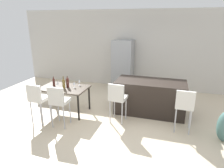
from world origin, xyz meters
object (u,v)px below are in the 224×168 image
dining_chair_far (59,100)px  wine_glass_middle (74,83)px  wine_bottle_right (64,84)px  wine_bottle_inner (68,83)px  wine_bottle_near (54,82)px  kitchen_island (150,97)px  bar_chair_middle (185,104)px  dining_table (64,90)px  refrigerator (123,65)px  bar_chair_left (117,97)px  wine_glass_left (58,83)px  wine_glass_far (79,81)px  dining_chair_near (38,97)px

dining_chair_far → wine_glass_middle: dining_chair_far is taller
wine_bottle_right → wine_bottle_inner: bearing=71.6°
wine_bottle_near → kitchen_island: bearing=14.1°
kitchen_island → dining_chair_far: 2.48m
kitchen_island → bar_chair_middle: (0.86, -0.84, 0.24)m
dining_table → wine_bottle_inner: 0.23m
wine_glass_middle → refrigerator: refrigerator is taller
refrigerator → bar_chair_left: bearing=-78.9°
wine_glass_left → wine_glass_far: 0.60m
dining_table → wine_glass_left: wine_glass_left is taller
wine_glass_middle → wine_glass_far: bearing=77.9°
wine_bottle_near → wine_glass_far: (0.66, 0.26, 0.02)m
kitchen_island → wine_bottle_right: (-2.23, -0.79, 0.41)m
wine_glass_far → refrigerator: 2.28m
wine_bottle_near → dining_chair_near: bearing=-87.1°
bar_chair_middle → wine_bottle_near: bearing=177.0°
wine_bottle_right → wine_glass_left: (-0.23, 0.06, -0.01)m
bar_chair_middle → wine_glass_middle: 2.88m
wine_glass_left → kitchen_island: bearing=16.4°
dining_table → bar_chair_middle: bearing=-2.8°
dining_chair_near → wine_glass_middle: 1.03m
kitchen_island → wine_bottle_inner: (-2.19, -0.66, 0.41)m
wine_glass_left → wine_glass_middle: size_ratio=1.00×
refrigerator → dining_table: bearing=-113.6°
wine_bottle_inner → refrigerator: (0.96, 2.41, 0.05)m
wine_bottle_right → refrigerator: bearing=68.4°
wine_bottle_inner → wine_bottle_near: 0.43m
kitchen_island → dining_chair_far: (-2.00, -1.46, 0.24)m
bar_chair_left → wine_glass_far: bar_chair_left is taller
kitchen_island → wine_glass_far: kitchen_island is taller
wine_bottle_right → dining_table: bearing=118.8°
dining_chair_far → wine_glass_left: bearing=122.4°
dining_table → dining_chair_far: 0.83m
wine_bottle_inner → wine_glass_far: bearing=48.7°
bar_chair_left → wine_glass_far: bearing=160.6°
wine_bottle_near → dining_chair_far: bearing=-51.9°
wine_glass_left → dining_chair_far: bearing=-57.6°
dining_table → dining_chair_far: (0.29, -0.77, 0.03)m
wine_bottle_near → wine_glass_far: wine_bottle_near is taller
dining_chair_far → kitchen_island: bearing=36.1°
bar_chair_middle → wine_bottle_near: size_ratio=3.90×
bar_chair_middle → dining_table: 3.15m
dining_chair_far → wine_glass_left: 0.88m
dining_chair_near → wine_bottle_inner: (0.39, 0.80, 0.17)m
dining_chair_far → wine_bottle_inner: 0.84m
bar_chair_left → bar_chair_middle: same height
wine_bottle_inner → dining_chair_near: bearing=-116.2°
wine_bottle_near → wine_glass_left: 0.17m
bar_chair_middle → dining_chair_near: same height
bar_chair_middle → wine_bottle_right: wine_bottle_right is taller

